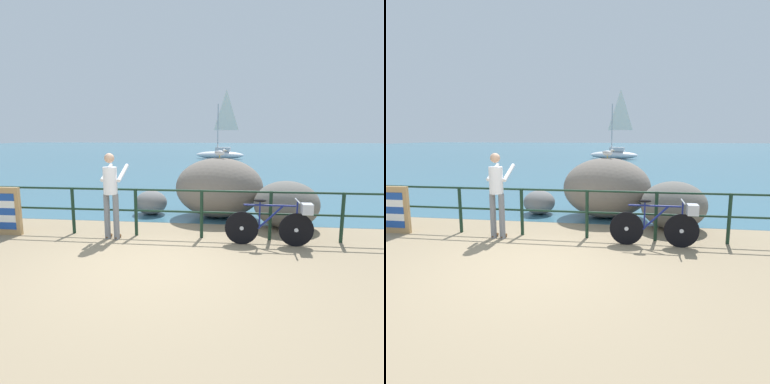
# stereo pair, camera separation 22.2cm
# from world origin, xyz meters

# --- Properties ---
(ground_plane) EXTENTS (120.00, 120.00, 0.10)m
(ground_plane) POSITION_xyz_m (0.00, 20.00, -0.05)
(ground_plane) COLOR #937F60
(sea_surface) EXTENTS (120.00, 90.00, 0.01)m
(sea_surface) POSITION_xyz_m (0.00, 47.72, 0.00)
(sea_surface) COLOR #38667A
(sea_surface) RESTS_ON ground_plane
(promenade_railing) EXTENTS (9.93, 0.07, 1.02)m
(promenade_railing) POSITION_xyz_m (0.00, 1.62, 0.64)
(promenade_railing) COLOR black
(promenade_railing) RESTS_ON ground_plane
(bicycle) EXTENTS (1.70, 0.48, 0.92)m
(bicycle) POSITION_xyz_m (2.19, 1.27, 0.46)
(bicycle) COLOR black
(bicycle) RESTS_ON ground_plane
(person_at_railing) EXTENTS (0.48, 0.65, 1.78)m
(person_at_railing) POSITION_xyz_m (-1.13, 1.34, 0.99)
(person_at_railing) COLOR slate
(person_at_railing) RESTS_ON ground_plane
(folded_deckchair_stack) EXTENTS (0.84, 0.10, 1.04)m
(folded_deckchair_stack) POSITION_xyz_m (-3.60, 1.36, 0.52)
(folded_deckchair_stack) COLOR tan
(folded_deckchair_stack) RESTS_ON ground_plane
(breakwater_boulder_main) EXTENTS (2.28, 1.79, 1.56)m
(breakwater_boulder_main) POSITION_xyz_m (1.00, 3.51, 0.78)
(breakwater_boulder_main) COLOR slate
(breakwater_boulder_main) RESTS_ON ground
(breakwater_boulder_left) EXTENTS (0.86, 0.86, 0.64)m
(breakwater_boulder_left) POSITION_xyz_m (-0.85, 3.60, 0.32)
(breakwater_boulder_left) COLOR slate
(breakwater_boulder_left) RESTS_ON ground
(breakwater_boulder_right) EXTENTS (1.50, 1.35, 1.09)m
(breakwater_boulder_right) POSITION_xyz_m (2.59, 2.63, 0.55)
(breakwater_boulder_right) COLOR slate
(breakwater_boulder_right) RESTS_ON ground
(seagull) EXTENTS (0.34, 0.17, 0.23)m
(seagull) POSITION_xyz_m (1.00, 3.51, 1.69)
(seagull) COLOR gold
(seagull) RESTS_ON breakwater_boulder_main
(sailboat) EXTENTS (4.56, 2.03, 6.16)m
(sailboat) POSITION_xyz_m (0.36, 25.53, 0.71)
(sailboat) COLOR white
(sailboat) RESTS_ON sea_surface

